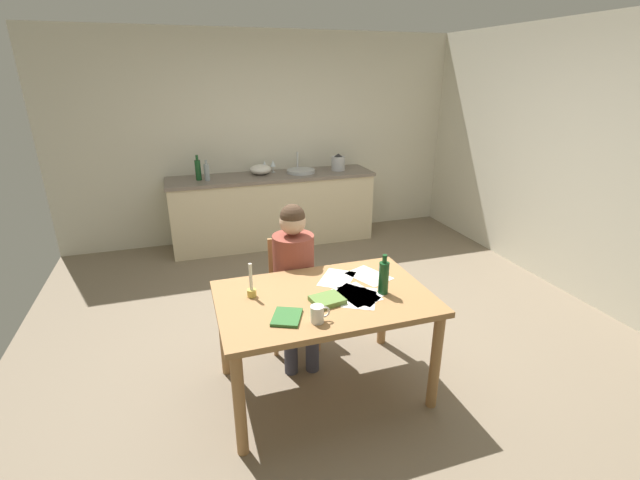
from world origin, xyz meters
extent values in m
cube|color=#7A6B56|center=(0.00, 0.00, -0.02)|extent=(5.20, 5.20, 0.04)
cube|color=beige|center=(0.00, 2.60, 1.30)|extent=(5.20, 0.12, 2.60)
cube|color=beige|center=(2.60, 0.00, 1.30)|extent=(0.12, 5.20, 2.60)
cube|color=beige|center=(0.00, 2.24, 0.43)|extent=(2.54, 0.60, 0.86)
cube|color=#72665B|center=(0.00, 2.24, 0.88)|extent=(2.58, 0.64, 0.04)
cube|color=#9E7042|center=(-0.29, -0.70, 0.72)|extent=(1.39, 0.90, 0.04)
cylinder|color=#9E7042|center=(-0.92, -1.09, 0.35)|extent=(0.07, 0.07, 0.70)
cylinder|color=#9E7042|center=(0.34, -1.09, 0.35)|extent=(0.07, 0.07, 0.70)
cylinder|color=#9E7042|center=(-0.92, -0.31, 0.35)|extent=(0.07, 0.07, 0.70)
cylinder|color=#9E7042|center=(0.34, -0.31, 0.35)|extent=(0.07, 0.07, 0.70)
cube|color=#9E7042|center=(-0.34, -0.07, 0.45)|extent=(0.45, 0.45, 0.04)
cube|color=#9E7042|center=(-0.31, 0.11, 0.66)|extent=(0.36, 0.08, 0.40)
cylinder|color=#9E7042|center=(-0.53, -0.22, 0.22)|extent=(0.04, 0.04, 0.44)
cylinder|color=#9E7042|center=(-0.19, -0.26, 0.22)|extent=(0.04, 0.04, 0.44)
cylinder|color=#9E7042|center=(-0.48, 0.12, 0.22)|extent=(0.04, 0.04, 0.44)
cylinder|color=#9E7042|center=(-0.15, 0.08, 0.22)|extent=(0.04, 0.04, 0.44)
cylinder|color=brown|center=(-0.34, -0.09, 0.70)|extent=(0.36, 0.36, 0.50)
sphere|color=#D8AD8C|center=(-0.34, -0.09, 1.06)|extent=(0.20, 0.20, 0.20)
sphere|color=#473323|center=(-0.34, -0.09, 1.10)|extent=(0.19, 0.19, 0.19)
cylinder|color=#383847|center=(-0.44, -0.27, 0.45)|extent=(0.18, 0.39, 0.13)
cylinder|color=#383847|center=(-0.47, -0.46, 0.23)|extent=(0.10, 0.10, 0.45)
cylinder|color=#383847|center=(-0.28, -0.29, 0.45)|extent=(0.18, 0.39, 0.13)
cylinder|color=#383847|center=(-0.31, -0.48, 0.23)|extent=(0.10, 0.10, 0.45)
cylinder|color=white|center=(-0.43, -0.99, 0.79)|extent=(0.08, 0.08, 0.10)
torus|color=white|center=(-0.39, -0.99, 0.80)|extent=(0.07, 0.01, 0.07)
cylinder|color=gold|center=(-0.74, -0.56, 0.77)|extent=(0.06, 0.06, 0.05)
cylinder|color=white|center=(-0.74, -0.56, 0.88)|extent=(0.02, 0.02, 0.18)
cube|color=#30662E|center=(-0.59, -0.90, 0.75)|extent=(0.23, 0.25, 0.02)
cube|color=#5C7E38|center=(-0.30, -0.79, 0.76)|extent=(0.22, 0.20, 0.03)
cube|color=white|center=(-0.08, -0.75, 0.74)|extent=(0.28, 0.34, 0.00)
cube|color=white|center=(-0.08, -0.80, 0.74)|extent=(0.33, 0.36, 0.00)
cube|color=white|center=(0.11, -0.52, 0.74)|extent=(0.31, 0.35, 0.00)
cube|color=white|center=(-0.12, -0.49, 0.74)|extent=(0.34, 0.36, 0.00)
cube|color=white|center=(-0.08, -0.76, 0.74)|extent=(0.35, 0.36, 0.00)
cylinder|color=#194C23|center=(0.09, -0.78, 0.85)|extent=(0.07, 0.07, 0.22)
cylinder|color=#194C23|center=(0.09, -0.78, 0.99)|extent=(0.03, 0.03, 0.05)
cylinder|color=#B2B7BC|center=(0.38, 2.24, 0.92)|extent=(0.36, 0.36, 0.04)
cylinder|color=silver|center=(0.38, 2.40, 1.02)|extent=(0.02, 0.02, 0.24)
cylinder|color=#194C23|center=(-0.89, 2.23, 1.02)|extent=(0.07, 0.07, 0.24)
cylinder|color=#194C23|center=(-0.89, 2.23, 1.17)|extent=(0.03, 0.03, 0.06)
cylinder|color=#8C999E|center=(-0.79, 2.17, 1.00)|extent=(0.06, 0.06, 0.20)
cylinder|color=#8C999E|center=(-0.79, 2.17, 1.12)|extent=(0.03, 0.03, 0.05)
ellipsoid|color=white|center=(-0.13, 2.31, 0.96)|extent=(0.27, 0.27, 0.12)
cylinder|color=#B7BABF|center=(0.89, 2.24, 0.99)|extent=(0.18, 0.18, 0.18)
cone|color=#262628|center=(0.89, 2.24, 1.10)|extent=(0.11, 0.11, 0.04)
cylinder|color=silver|center=(0.05, 2.39, 0.90)|extent=(0.06, 0.06, 0.00)
cylinder|color=silver|center=(0.05, 2.39, 0.94)|extent=(0.01, 0.01, 0.07)
cone|color=silver|center=(0.05, 2.39, 1.01)|extent=(0.07, 0.07, 0.08)
cylinder|color=silver|center=(-0.06, 2.39, 0.90)|extent=(0.06, 0.06, 0.00)
cylinder|color=silver|center=(-0.06, 2.39, 0.94)|extent=(0.01, 0.01, 0.07)
cone|color=silver|center=(-0.06, 2.39, 1.01)|extent=(0.07, 0.07, 0.08)
camera|label=1|loc=(-1.10, -3.09, 2.10)|focal=24.44mm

